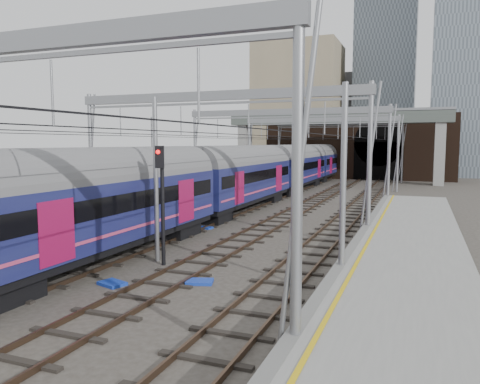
% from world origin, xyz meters
% --- Properties ---
extents(ground, '(160.00, 160.00, 0.00)m').
position_xyz_m(ground, '(0.00, 0.00, 0.00)').
color(ground, '#38332D').
rests_on(ground, ground).
extents(platform_right, '(4.32, 47.00, 1.12)m').
position_xyz_m(platform_right, '(10.18, -1.50, 0.55)').
color(platform_right, gray).
rests_on(platform_right, ground).
extents(tracks, '(14.40, 80.00, 0.22)m').
position_xyz_m(tracks, '(0.00, 15.00, 0.02)').
color(tracks, '#4C3828').
rests_on(tracks, ground).
extents(overhead_line, '(16.80, 80.00, 8.00)m').
position_xyz_m(overhead_line, '(0.00, 21.49, 6.57)').
color(overhead_line, gray).
rests_on(overhead_line, ground).
extents(retaining_wall, '(28.00, 2.75, 9.00)m').
position_xyz_m(retaining_wall, '(1.40, 51.93, 4.33)').
color(retaining_wall, black).
rests_on(retaining_wall, ground).
extents(overbridge, '(28.00, 3.00, 9.25)m').
position_xyz_m(overbridge, '(0.00, 46.00, 7.27)').
color(overbridge, gray).
rests_on(overbridge, ground).
extents(city_skyline, '(37.50, 27.50, 60.00)m').
position_xyz_m(city_skyline, '(2.73, 70.48, 17.09)').
color(city_skyline, tan).
rests_on(city_skyline, ground).
extents(train_main, '(2.87, 66.27, 4.91)m').
position_xyz_m(train_main, '(-2.00, 26.03, 2.53)').
color(train_main, black).
rests_on(train_main, ground).
extents(train_second, '(2.69, 62.18, 4.66)m').
position_xyz_m(train_second, '(-6.00, 46.47, 2.42)').
color(train_second, black).
rests_on(train_second, ground).
extents(signal_near_centre, '(0.39, 0.47, 4.97)m').
position_xyz_m(signal_near_centre, '(0.63, 1.39, 3.13)').
color(signal_near_centre, black).
rests_on(signal_near_centre, ground).
extents(equip_cover_a, '(1.11, 0.93, 0.11)m').
position_xyz_m(equip_cover_a, '(0.33, -1.63, 0.06)').
color(equip_cover_a, '#1839B5').
rests_on(equip_cover_a, ground).
extents(equip_cover_b, '(0.91, 0.70, 0.10)m').
position_xyz_m(equip_cover_b, '(-1.35, 9.66, 0.05)').
color(equip_cover_b, '#1839B5').
rests_on(equip_cover_b, ground).
extents(equip_cover_c, '(1.12, 0.93, 0.11)m').
position_xyz_m(equip_cover_c, '(3.16, -0.30, 0.06)').
color(equip_cover_c, '#1839B5').
rests_on(equip_cover_c, ground).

